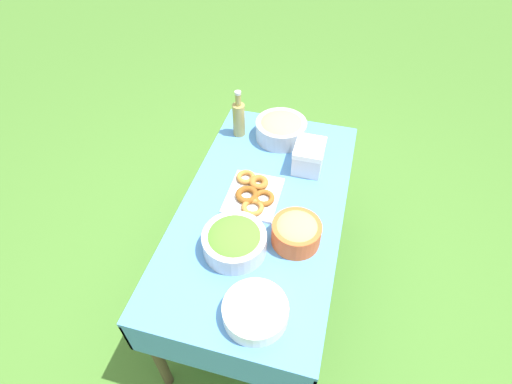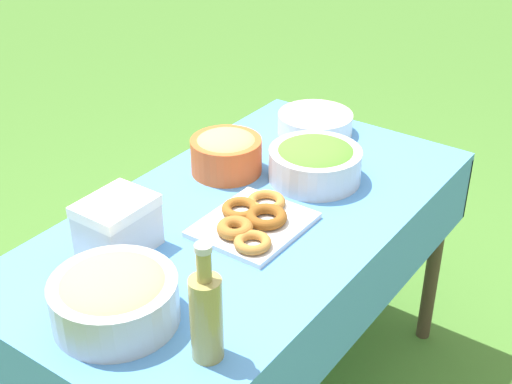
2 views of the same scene
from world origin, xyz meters
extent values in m
plane|color=#477A2D|center=(0.00, 0.00, 0.00)|extent=(14.00, 14.00, 0.00)
cube|color=#4C8CD1|center=(0.00, 0.00, 0.75)|extent=(1.46, 0.78, 0.02)
cube|color=#4C8CD1|center=(0.00, -0.38, 0.63)|extent=(1.46, 0.01, 0.22)
cube|color=#4C8CD1|center=(0.00, 0.38, 0.63)|extent=(1.46, 0.01, 0.22)
cube|color=#4C8CD1|center=(-0.73, 0.00, 0.63)|extent=(0.01, 0.78, 0.22)
cube|color=#4C8CD1|center=(0.73, 0.00, 0.63)|extent=(0.01, 0.78, 0.22)
cylinder|color=#473828|center=(0.67, -0.33, 0.37)|extent=(0.05, 0.05, 0.74)
cylinder|color=#473828|center=(-0.67, 0.33, 0.37)|extent=(0.05, 0.05, 0.74)
cylinder|color=#473828|center=(0.67, 0.33, 0.37)|extent=(0.05, 0.05, 0.74)
cylinder|color=silver|center=(-0.28, 0.05, 0.81)|extent=(0.28, 0.28, 0.10)
ellipsoid|color=#51892D|center=(-0.28, 0.05, 0.85)|extent=(0.25, 0.25, 0.07)
cylinder|color=#B2B7BC|center=(0.54, 0.03, 0.82)|extent=(0.29, 0.29, 0.11)
ellipsoid|color=tan|center=(0.54, 0.03, 0.86)|extent=(0.25, 0.25, 0.07)
cube|color=silver|center=(0.05, 0.06, 0.77)|extent=(0.30, 0.25, 0.02)
torus|color=#93561E|center=(0.03, 0.00, 0.79)|extent=(0.12, 0.12, 0.03)
torus|color=#A36628|center=(0.12, 0.05, 0.80)|extent=(0.12, 0.12, 0.03)
torus|color=brown|center=(0.02, 0.08, 0.80)|extent=(0.15, 0.15, 0.03)
torus|color=#B27533|center=(0.14, 0.12, 0.79)|extent=(0.13, 0.13, 0.03)
torus|color=#B27533|center=(-0.05, 0.04, 0.79)|extent=(0.11, 0.11, 0.03)
cylinder|color=white|center=(-0.56, -0.12, 0.77)|extent=(0.26, 0.26, 0.01)
cylinder|color=white|center=(-0.56, -0.12, 0.78)|extent=(0.26, 0.26, 0.01)
cylinder|color=white|center=(-0.56, -0.12, 0.79)|extent=(0.26, 0.26, 0.01)
cylinder|color=white|center=(-0.56, -0.12, 0.81)|extent=(0.26, 0.26, 0.01)
cylinder|color=white|center=(-0.56, -0.12, 0.82)|extent=(0.26, 0.26, 0.01)
cylinder|color=white|center=(-0.56, -0.12, 0.83)|extent=(0.26, 0.26, 0.01)
cylinder|color=#998E4C|center=(0.51, 0.27, 0.86)|extent=(0.07, 0.07, 0.20)
cylinder|color=#998E4C|center=(0.51, 0.27, 1.00)|extent=(0.03, 0.03, 0.07)
cylinder|color=#B7B7B7|center=(0.51, 0.27, 1.04)|extent=(0.04, 0.04, 0.02)
cylinder|color=#E05B28|center=(-0.16, -0.20, 0.82)|extent=(0.22, 0.22, 0.11)
ellipsoid|color=tan|center=(-0.16, -0.20, 0.86)|extent=(0.19, 0.19, 0.07)
cube|color=silver|center=(0.33, -0.16, 0.82)|extent=(0.18, 0.15, 0.12)
cube|color=white|center=(0.33, -0.16, 0.90)|extent=(0.19, 0.15, 0.03)
camera|label=1|loc=(-1.25, -0.30, 2.23)|focal=28.00mm
camera|label=2|loc=(1.37, 1.01, 1.83)|focal=50.00mm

